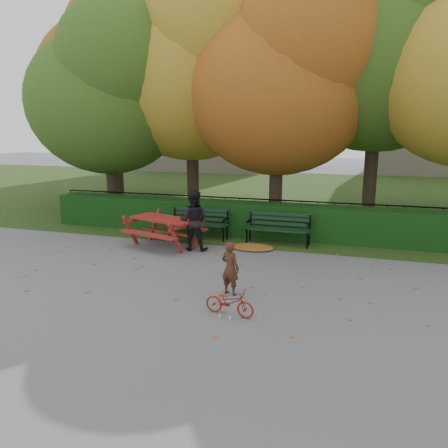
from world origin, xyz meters
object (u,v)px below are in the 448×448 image
(tree_b, at_px, (198,64))
(picnic_table, at_px, (164,224))
(child, at_px, (230,268))
(tree_c, at_px, (288,75))
(bicycle, at_px, (230,302))
(bench_left, at_px, (199,221))
(bench_right, at_px, (279,226))
(tree_a, at_px, (112,90))
(tree_d, at_px, (393,38))
(adult, at_px, (193,221))
(tree_f, at_px, (117,70))

(tree_b, relative_size, picnic_table, 3.89)
(child, bearing_deg, tree_c, -72.56)
(bicycle, bearing_deg, picnic_table, 46.47)
(tree_b, bearing_deg, bench_left, -69.42)
(bench_right, bearing_deg, tree_b, 139.33)
(tree_c, xyz_separation_m, bicycle, (0.39, -7.36, -4.59))
(tree_a, bearing_deg, picnic_table, -43.03)
(tree_d, height_order, bench_left, tree_d)
(tree_b, bearing_deg, bicycle, -65.77)
(tree_d, xyz_separation_m, child, (-2.94, -7.67, -5.45))
(bicycle, bearing_deg, adult, 37.81)
(tree_d, height_order, child, tree_d)
(tree_c, bearing_deg, tree_b, 166.55)
(adult, bearing_deg, bicycle, 113.67)
(bench_right, xyz_separation_m, child, (-0.16, -4.14, 0.01))
(bench_right, distance_m, child, 4.15)
(bench_right, bearing_deg, bench_left, 180.00)
(tree_c, distance_m, tree_f, 8.66)
(bench_left, relative_size, bench_right, 1.00)
(tree_c, bearing_deg, tree_d, 22.61)
(tree_a, xyz_separation_m, bicycle, (6.41, -6.98, -4.28))
(child, bearing_deg, tree_f, -33.68)
(tree_a, bearing_deg, child, -44.50)
(tree_b, bearing_deg, tree_d, 4.38)
(tree_b, distance_m, tree_f, 5.32)
(picnic_table, xyz_separation_m, child, (2.79, -2.91, -0.10))
(tree_a, xyz_separation_m, tree_b, (2.74, 1.17, 0.88))
(bench_left, xyz_separation_m, adult, (0.35, -1.32, 0.29))
(picnic_table, distance_m, child, 4.03)
(tree_f, relative_size, bicycle, 10.10)
(tree_d, distance_m, tree_f, 11.20)
(tree_b, xyz_separation_m, picnic_table, (0.59, -4.28, -4.77))
(bicycle, bearing_deg, bench_left, 34.26)
(tree_b, distance_m, picnic_table, 6.44)
(tree_d, relative_size, bicycle, 10.54)
(tree_d, relative_size, child, 9.01)
(tree_a, distance_m, tree_f, 4.31)
(tree_a, bearing_deg, bench_left, -25.76)
(tree_d, relative_size, picnic_table, 4.24)
(bench_left, distance_m, child, 4.71)
(tree_a, bearing_deg, adult, -37.02)
(picnic_table, distance_m, adult, 0.93)
(tree_b, xyz_separation_m, adult, (1.50, -4.37, -4.60))
(tree_f, relative_size, adult, 5.70)
(tree_a, height_order, child, tree_a)
(tree_f, bearing_deg, child, -50.18)
(adult, bearing_deg, bench_right, -153.31)
(picnic_table, bearing_deg, tree_c, 69.47)
(tree_c, xyz_separation_m, bench_left, (-2.13, -2.26, -4.30))
(bench_left, relative_size, adult, 1.12)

